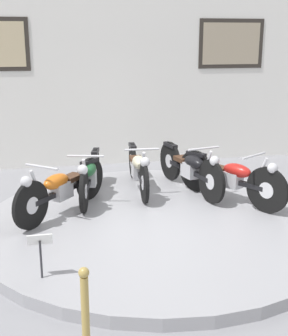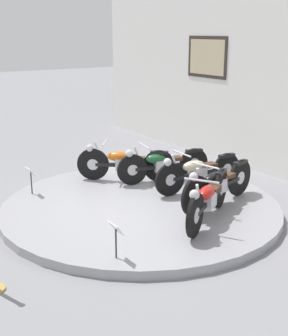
{
  "view_description": "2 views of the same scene",
  "coord_description": "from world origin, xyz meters",
  "px_view_note": "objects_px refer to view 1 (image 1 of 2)",
  "views": [
    {
      "loc": [
        -1.37,
        -5.97,
        2.58
      ],
      "look_at": [
        -0.08,
        0.41,
        0.76
      ],
      "focal_mm": 50.0,
      "sensor_mm": 36.0,
      "label": 1
    },
    {
      "loc": [
        6.49,
        -4.28,
        3.09
      ],
      "look_at": [
        -0.18,
        0.19,
        0.72
      ],
      "focal_mm": 50.0,
      "sensor_mm": 36.0,
      "label": 2
    }
  ],
  "objects_px": {
    "motorcycle_green": "(90,174)",
    "motorcycle_red": "(231,177)",
    "motorcycle_orange": "(61,187)",
    "motorcycle_black": "(191,167)",
    "motorcycle_cream": "(138,167)",
    "info_placard_front_left": "(40,246)"
  },
  "relations": [
    {
      "from": "motorcycle_green",
      "to": "motorcycle_red",
      "type": "relative_size",
      "value": 1.1
    },
    {
      "from": "motorcycle_orange",
      "to": "motorcycle_black",
      "type": "xyz_separation_m",
      "value": [
        2.1,
        0.62,
        0.01
      ]
    },
    {
      "from": "motorcycle_orange",
      "to": "motorcycle_cream",
      "type": "xyz_separation_m",
      "value": [
        1.28,
        0.86,
        -0.01
      ]
    },
    {
      "from": "motorcycle_orange",
      "to": "motorcycle_cream",
      "type": "bearing_deg",
      "value": 33.75
    },
    {
      "from": "motorcycle_cream",
      "to": "info_placard_front_left",
      "type": "relative_size",
      "value": 3.86
    },
    {
      "from": "motorcycle_green",
      "to": "motorcycle_black",
      "type": "distance_m",
      "value": 1.64
    },
    {
      "from": "motorcycle_black",
      "to": "motorcycle_cream",
      "type": "bearing_deg",
      "value": 163.69
    },
    {
      "from": "motorcycle_red",
      "to": "info_placard_front_left",
      "type": "relative_size",
      "value": 3.43
    },
    {
      "from": "motorcycle_red",
      "to": "info_placard_front_left",
      "type": "height_order",
      "value": "motorcycle_red"
    },
    {
      "from": "motorcycle_green",
      "to": "motorcycle_cream",
      "type": "relative_size",
      "value": 0.98
    },
    {
      "from": "info_placard_front_left",
      "to": "motorcycle_green",
      "type": "bearing_deg",
      "value": 73.54
    },
    {
      "from": "motorcycle_green",
      "to": "motorcycle_cream",
      "type": "distance_m",
      "value": 0.85
    },
    {
      "from": "motorcycle_orange",
      "to": "motorcycle_black",
      "type": "distance_m",
      "value": 2.19
    },
    {
      "from": "motorcycle_black",
      "to": "motorcycle_red",
      "type": "xyz_separation_m",
      "value": [
        0.46,
        -0.62,
        -0.0
      ]
    },
    {
      "from": "motorcycle_red",
      "to": "info_placard_front_left",
      "type": "xyz_separation_m",
      "value": [
        -2.82,
        -1.86,
        -0.03
      ]
    },
    {
      "from": "motorcycle_black",
      "to": "motorcycle_red",
      "type": "relative_size",
      "value": 1.13
    },
    {
      "from": "motorcycle_orange",
      "to": "motorcycle_black",
      "type": "height_order",
      "value": "motorcycle_black"
    },
    {
      "from": "motorcycle_orange",
      "to": "motorcycle_green",
      "type": "relative_size",
      "value": 0.82
    },
    {
      "from": "motorcycle_green",
      "to": "motorcycle_orange",
      "type": "bearing_deg",
      "value": -127.14
    },
    {
      "from": "motorcycle_cream",
      "to": "motorcycle_red",
      "type": "bearing_deg",
      "value": -33.86
    },
    {
      "from": "motorcycle_red",
      "to": "motorcycle_orange",
      "type": "bearing_deg",
      "value": 179.95
    },
    {
      "from": "motorcycle_orange",
      "to": "motorcycle_red",
      "type": "relative_size",
      "value": 0.9
    }
  ]
}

